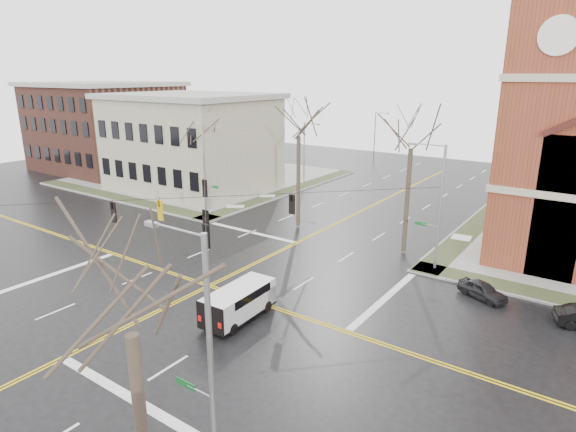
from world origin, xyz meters
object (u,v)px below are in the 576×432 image
Objects in this scene: cargo_van at (241,300)px; parked_car_a at (482,290)px; tree_nw_far at (204,136)px; streetlight_north_a at (305,152)px; signal_pole_se at (206,353)px; tree_se at (130,318)px; streetlight_north_b at (376,136)px; tree_nw_near at (299,130)px; signal_pole_nw at (206,169)px; tree_ne at (411,141)px; signal_pole_ne at (438,204)px.

cargo_van is 15.35m from parked_car_a.
tree_nw_far is (-29.46, 5.43, 7.04)m from parked_car_a.
signal_pole_se is at bearing -60.91° from streetlight_north_a.
tree_se is at bearing -164.95° from parked_car_a.
tree_se reaches higher than streetlight_north_b.
tree_nw_near is (11.58, 0.09, 1.40)m from tree_nw_far.
cargo_van is 19.37m from tree_nw_near.
signal_pole_se is at bearing -45.42° from tree_nw_far.
streetlight_north_b is at bearing 105.02° from cargo_van.
cargo_van is 25.45m from tree_nw_far.
streetlight_north_b is at bearing 109.84° from tree_se.
streetlight_north_a is at bearing 77.32° from parked_car_a.
tree_se reaches higher than signal_pole_nw.
tree_ne is at bearing 97.40° from tree_se.
tree_nw_far is 22.29m from tree_ne.
tree_se is at bearing -78.76° from signal_pole_se.
signal_pole_ne is at bearing -5.98° from tree_nw_far.
tree_nw_far is at bearing -95.57° from streetlight_north_b.
signal_pole_se is at bearing -45.45° from signal_pole_nw.
cargo_van is 0.41× the size of tree_ne.
signal_pole_ne and signal_pole_se have the same top height.
signal_pole_ne is 23.00m from signal_pole_se.
signal_pole_nw reaches higher than streetlight_north_b.
signal_pole_se is 1.12× the size of streetlight_north_b.
streetlight_north_b is (-21.97, 59.50, -0.48)m from signal_pole_se.
tree_se is at bearing -63.63° from tree_nw_near.
tree_se is (14.32, -28.89, -1.14)m from tree_nw_near.
tree_nw_far is (-3.30, -33.85, 3.12)m from streetlight_north_b.
tree_se is (3.66, -28.15, -1.06)m from tree_ne.
streetlight_north_a is 16.69m from tree_nw_near.
signal_pole_se is at bearing -69.73° from streetlight_north_b.
parked_car_a is (26.16, -39.28, -3.92)m from streetlight_north_b.
parked_car_a is 0.30× the size of tree_se.
parked_car_a is at bearing -33.48° from tree_ne.
streetlight_north_b is 2.49× the size of parked_car_a.
signal_pole_se reaches higher than parked_car_a.
tree_nw_far reaches higher than signal_pole_ne.
streetlight_north_b is at bearing 90.00° from streetlight_north_a.
cargo_van is 17.77m from tree_ne.
signal_pole_nw is 1.00× the size of signal_pole_se.
tree_nw_near is at bearing 168.72° from signal_pole_ne.
signal_pole_ne is at bearing -36.90° from streetlight_north_a.
streetlight_north_a is at bearing 119.09° from signal_pole_se.
tree_nw_near is 10.69m from tree_ne.
tree_nw_far reaches higher than signal_pole_se.
signal_pole_nw is 27.33m from parked_car_a.
signal_pole_ne is 27.48m from streetlight_north_a.
tree_ne is (3.71, 15.54, 7.79)m from cargo_van.
signal_pole_ne is 5.37m from tree_ne.
tree_nw_near reaches higher than signal_pole_nw.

